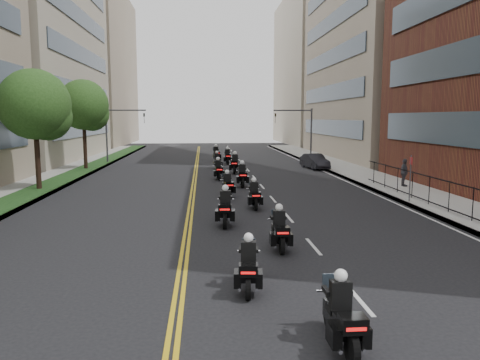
% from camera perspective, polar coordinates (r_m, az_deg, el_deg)
% --- Properties ---
extents(sidewalk_right, '(4.00, 90.00, 0.15)m').
position_cam_1_polar(sidewalk_right, '(34.11, 17.53, -0.46)').
color(sidewalk_right, gray).
rests_on(sidewalk_right, ground).
extents(sidewalk_left, '(4.00, 90.00, 0.15)m').
position_cam_1_polar(sidewalk_left, '(33.56, -24.01, -0.90)').
color(sidewalk_left, gray).
rests_on(sidewalk_left, ground).
extents(grass_strip, '(2.00, 90.00, 0.04)m').
position_cam_1_polar(grass_strip, '(33.29, -22.72, -0.73)').
color(grass_strip, '#123313').
rests_on(grass_strip, sidewalk_left).
extents(building_right_tan, '(15.11, 28.00, 30.00)m').
position_cam_1_polar(building_right_tan, '(59.58, 18.36, 17.24)').
color(building_right_tan, gray).
rests_on(building_right_tan, ground).
extents(building_right_far, '(15.00, 28.00, 26.00)m').
position_cam_1_polar(building_right_far, '(87.58, 10.52, 12.96)').
color(building_right_far, '#A09781').
rests_on(building_right_far, ground).
extents(building_left_mid, '(16.11, 28.00, 34.00)m').
position_cam_1_polar(building_left_mid, '(59.58, -26.77, 18.79)').
color(building_left_mid, '#A09781').
rests_on(building_left_mid, ground).
extents(building_left_far, '(16.00, 28.00, 26.00)m').
position_cam_1_polar(building_left_far, '(87.32, -19.03, 12.70)').
color(building_left_far, gray).
rests_on(building_left_far, ground).
extents(street_trees, '(4.40, 38.40, 7.98)m').
position_cam_1_polar(street_trees, '(26.94, -27.20, 7.79)').
color(street_trees, '#301D15').
rests_on(street_trees, ground).
extents(traffic_signal_right, '(4.09, 0.20, 5.60)m').
position_cam_1_polar(traffic_signal_right, '(49.39, 7.59, 6.44)').
color(traffic_signal_right, '#3F3F44').
rests_on(traffic_signal_right, ground).
extents(traffic_signal_left, '(4.09, 0.20, 5.60)m').
position_cam_1_polar(traffic_signal_left, '(49.09, -14.88, 6.25)').
color(traffic_signal_left, '#3F3F44').
rests_on(traffic_signal_left, ground).
extents(motorcycle_1, '(0.50, 2.18, 1.61)m').
position_cam_1_polar(motorcycle_1, '(10.10, 12.29, -16.06)').
color(motorcycle_1, black).
rests_on(motorcycle_1, ground).
extents(motorcycle_2, '(0.60, 2.12, 1.57)m').
position_cam_1_polar(motorcycle_2, '(12.86, 1.03, -10.70)').
color(motorcycle_2, black).
rests_on(motorcycle_2, ground).
extents(motorcycle_3, '(0.51, 2.21, 1.63)m').
position_cam_1_polar(motorcycle_3, '(16.76, 4.82, -6.28)').
color(motorcycle_3, black).
rests_on(motorcycle_3, ground).
extents(motorcycle_4, '(0.62, 2.39, 1.76)m').
position_cam_1_polar(motorcycle_4, '(20.40, -1.80, -3.59)').
color(motorcycle_4, black).
rests_on(motorcycle_4, ground).
extents(motorcycle_5, '(0.50, 2.16, 1.60)m').
position_cam_1_polar(motorcycle_5, '(24.17, 1.74, -1.98)').
color(motorcycle_5, black).
rests_on(motorcycle_5, ground).
extents(motorcycle_6, '(0.63, 2.15, 1.59)m').
position_cam_1_polar(motorcycle_6, '(27.78, -1.54, -0.73)').
color(motorcycle_6, black).
rests_on(motorcycle_6, ground).
extents(motorcycle_7, '(0.56, 2.41, 1.78)m').
position_cam_1_polar(motorcycle_7, '(31.75, 0.27, 0.46)').
color(motorcycle_7, black).
rests_on(motorcycle_7, ground).
extents(motorcycle_8, '(0.60, 2.30, 1.70)m').
position_cam_1_polar(motorcycle_8, '(35.47, -2.67, 1.15)').
color(motorcycle_8, black).
rests_on(motorcycle_8, ground).
extents(motorcycle_9, '(0.74, 2.52, 1.86)m').
position_cam_1_polar(motorcycle_9, '(39.39, -0.63, 1.90)').
color(motorcycle_9, black).
rests_on(motorcycle_9, ground).
extents(motorcycle_10, '(0.63, 2.22, 1.64)m').
position_cam_1_polar(motorcycle_10, '(43.07, -2.80, 2.26)').
color(motorcycle_10, black).
rests_on(motorcycle_10, ground).
extents(motorcycle_11, '(0.55, 2.37, 1.75)m').
position_cam_1_polar(motorcycle_11, '(47.21, -1.54, 2.79)').
color(motorcycle_11, black).
rests_on(motorcycle_11, ground).
extents(motorcycle_12, '(0.70, 2.43, 1.80)m').
position_cam_1_polar(motorcycle_12, '(50.77, -2.91, 3.15)').
color(motorcycle_12, black).
rests_on(motorcycle_12, ground).
extents(parked_sedan, '(2.04, 4.33, 1.37)m').
position_cam_1_polar(parked_sedan, '(43.36, 9.09, 2.26)').
color(parked_sedan, black).
rests_on(parked_sedan, ground).
extents(pedestrian_c, '(0.53, 1.10, 1.83)m').
position_cam_1_polar(pedestrian_c, '(32.65, 19.39, 0.86)').
color(pedestrian_c, '#403F47').
rests_on(pedestrian_c, sidewalk_right).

